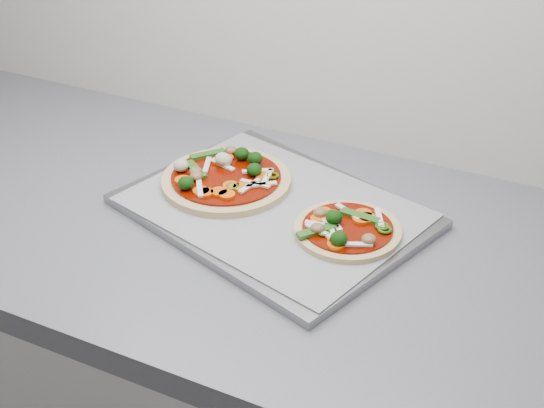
% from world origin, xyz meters
% --- Properties ---
extents(baking_tray, '(0.50, 0.43, 0.01)m').
position_xyz_m(baking_tray, '(-0.62, 1.34, 0.91)').
color(baking_tray, gray).
rests_on(baking_tray, countertop).
extents(parchment, '(0.46, 0.39, 0.00)m').
position_xyz_m(parchment, '(-0.62, 1.34, 0.91)').
color(parchment, '#97989C').
rests_on(parchment, baking_tray).
extents(pizza_left, '(0.28, 0.28, 0.03)m').
position_xyz_m(pizza_left, '(-0.72, 1.37, 0.93)').
color(pizza_left, tan).
rests_on(pizza_left, parchment).
extents(pizza_right, '(0.18, 0.18, 0.03)m').
position_xyz_m(pizza_right, '(-0.50, 1.32, 0.92)').
color(pizza_right, tan).
rests_on(pizza_right, parchment).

